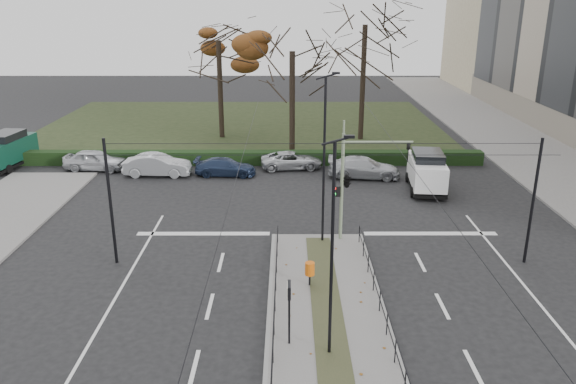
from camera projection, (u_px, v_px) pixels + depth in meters
name	position (u px, v px, depth m)	size (l,w,h in m)	color
ground	(323.00, 282.00, 24.53)	(140.00, 140.00, 0.00)	black
median_island	(327.00, 311.00, 22.14)	(4.40, 15.00, 0.14)	#605E5B
sidewalk_east	(529.00, 151.00, 45.32)	(8.00, 90.00, 0.14)	#605E5B
park	(242.00, 125.00, 54.76)	(38.00, 26.00, 0.10)	black
hedge	(228.00, 158.00, 41.94)	(38.00, 1.00, 1.00)	black
median_railing	(328.00, 292.00, 21.75)	(4.14, 13.24, 0.92)	black
catenary	(322.00, 197.00, 24.94)	(20.00, 34.00, 6.00)	black
traffic_light	(349.00, 179.00, 27.70)	(3.73, 2.13, 5.49)	gray
litter_bin	(310.00, 269.00, 23.79)	(0.41, 0.41, 1.05)	black
info_panel	(289.00, 297.00, 19.36)	(0.13, 0.62, 2.37)	black
streetlamp_median_near	(333.00, 249.00, 18.18)	(0.64, 0.13, 7.70)	black
streetlamp_median_far	(324.00, 159.00, 27.07)	(0.70, 0.14, 8.43)	black
parked_car_first	(95.00, 160.00, 40.42)	(1.76, 4.39, 1.49)	#B7BAC0
parked_car_second	(157.00, 165.00, 39.14)	(1.62, 4.65, 1.53)	#B7BAC0
parked_car_third	(225.00, 167.00, 39.25)	(1.72, 4.24, 1.23)	#1F2D4A
parked_car_fourth	(292.00, 160.00, 40.85)	(2.05, 4.45, 1.24)	#B7BAC0
white_van	(427.00, 170.00, 36.04)	(2.59, 5.02, 2.55)	white
green_van	(8.00, 149.00, 41.02)	(2.53, 5.37, 2.58)	#0C3528
rust_tree	(218.00, 41.00, 47.36)	(8.38, 8.38, 10.95)	black
bare_tree_center	(365.00, 33.00, 46.49)	(8.18, 8.18, 12.81)	black
bare_tree_near	(292.00, 59.00, 42.72)	(6.77, 6.77, 10.48)	black
parked_car_fifth	(364.00, 168.00, 38.74)	(2.00, 4.93, 1.43)	#B7BAC0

